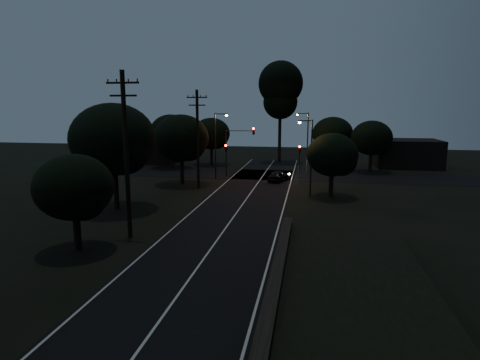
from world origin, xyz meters
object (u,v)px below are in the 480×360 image
(utility_pole_far, at_px, (198,138))
(signal_left, at_px, (226,154))
(streetlight_c, at_px, (310,152))
(streetlight_a, at_px, (217,141))
(signal_mast, at_px, (239,142))
(utility_pole_mid, at_px, (126,153))
(streetlight_b, at_px, (306,139))
(car, at_px, (279,176))
(tall_pine, at_px, (280,90))
(signal_right, at_px, (299,156))

(utility_pole_far, xyz_separation_m, signal_left, (1.40, 7.99, -2.65))
(streetlight_c, bearing_deg, streetlight_a, 144.31)
(signal_mast, height_order, streetlight_c, streetlight_c)
(signal_left, relative_size, streetlight_c, 0.55)
(utility_pole_mid, distance_m, streetlight_b, 31.15)
(streetlight_b, xyz_separation_m, car, (-3.04, -6.40, -3.99))
(streetlight_c, bearing_deg, utility_pole_mid, -128.26)
(streetlight_b, distance_m, streetlight_c, 14.01)
(utility_pole_far, distance_m, streetlight_c, 12.05)
(tall_pine, xyz_separation_m, signal_right, (3.60, -15.01, -8.60))
(utility_pole_mid, bearing_deg, signal_left, 86.79)
(utility_pole_far, height_order, streetlight_b, utility_pole_far)
(signal_mast, height_order, streetlight_a, streetlight_a)
(utility_pole_mid, bearing_deg, car, 69.90)
(streetlight_a, bearing_deg, car, -3.01)
(signal_mast, bearing_deg, streetlight_c, -48.81)
(signal_right, height_order, streetlight_c, streetlight_c)
(streetlight_b, bearing_deg, signal_mast, -154.01)
(tall_pine, height_order, car, tall_pine)
(utility_pole_far, xyz_separation_m, tall_pine, (7.00, 23.00, 5.95))
(signal_left, bearing_deg, streetlight_b, 22.05)
(tall_pine, distance_m, signal_left, 18.19)
(signal_right, xyz_separation_m, car, (-2.33, -2.39, -2.19))
(utility_pole_mid, xyz_separation_m, signal_mast, (3.09, 24.99, -1.40))
(signal_mast, xyz_separation_m, streetlight_b, (8.22, 4.01, 0.30))
(utility_pole_far, height_order, streetlight_a, utility_pole_far)
(streetlight_a, bearing_deg, signal_mast, 39.77)
(signal_right, xyz_separation_m, streetlight_c, (1.23, -9.99, 1.51))
(signal_left, bearing_deg, car, -19.15)
(utility_pole_mid, xyz_separation_m, streetlight_c, (11.83, 15.00, -1.39))
(utility_pole_mid, distance_m, signal_right, 27.30)
(signal_left, distance_m, signal_right, 9.20)
(signal_right, height_order, streetlight_a, streetlight_a)
(car, bearing_deg, streetlight_b, -95.45)
(utility_pole_far, relative_size, signal_mast, 1.68)
(signal_right, bearing_deg, utility_pole_far, -143.00)
(tall_pine, height_order, streetlight_c, tall_pine)
(streetlight_b, bearing_deg, signal_right, -100.00)
(tall_pine, xyz_separation_m, streetlight_b, (4.31, -11.00, -6.80))
(signal_left, bearing_deg, utility_pole_far, -99.94)
(signal_right, relative_size, streetlight_c, 0.55)
(utility_pole_far, distance_m, streetlight_a, 6.10)
(utility_pole_mid, bearing_deg, signal_right, 67.01)
(tall_pine, height_order, signal_mast, tall_pine)
(utility_pole_mid, height_order, signal_right, utility_pole_mid)
(utility_pole_mid, distance_m, tall_pine, 41.01)
(tall_pine, xyz_separation_m, streetlight_c, (4.83, -25.00, -7.09))
(signal_right, height_order, signal_mast, signal_mast)
(car, bearing_deg, signal_mast, -4.82)
(signal_left, distance_m, car, 7.60)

